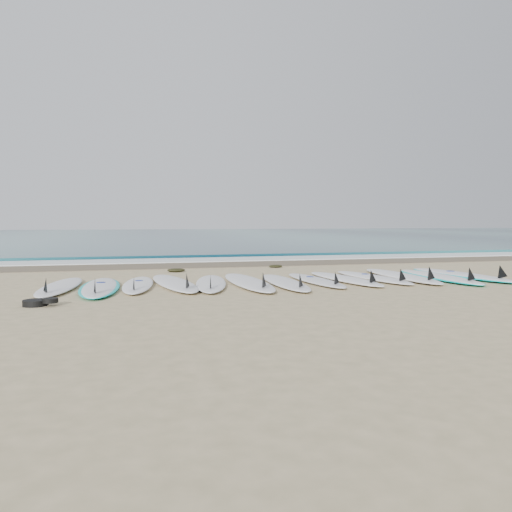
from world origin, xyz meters
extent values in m
plane|color=tan|center=(0.00, 0.00, 0.00)|extent=(120.00, 120.00, 0.00)
cube|color=#1C545E|center=(0.00, 32.50, 0.01)|extent=(120.00, 55.00, 0.03)
cube|color=brown|center=(0.00, 4.10, 0.01)|extent=(120.00, 1.80, 0.01)
cube|color=silver|center=(0.00, 5.50, 0.02)|extent=(120.00, 1.40, 0.04)
cube|color=#1C545E|center=(0.00, 7.00, 0.05)|extent=(120.00, 1.00, 0.10)
ellipsoid|color=white|center=(-3.78, 0.19, 0.04)|extent=(0.76, 2.57, 0.08)
cone|color=black|center=(-3.87, -0.74, 0.19)|extent=(0.24, 0.29, 0.27)
ellipsoid|color=white|center=(-3.15, -0.03, 0.04)|extent=(0.59, 2.60, 0.08)
ellipsoid|color=#04CACA|center=(-3.15, -0.03, 0.04)|extent=(0.68, 2.62, 0.06)
cone|color=black|center=(-3.17, -0.98, 0.20)|extent=(0.22, 0.28, 0.28)
cylinder|color=navy|center=(-3.14, 0.21, 0.09)|extent=(0.15, 0.15, 0.01)
ellipsoid|color=white|center=(-2.53, 0.15, 0.04)|extent=(0.70, 2.41, 0.08)
cone|color=black|center=(-2.61, -0.71, 0.18)|extent=(0.22, 0.27, 0.25)
cylinder|color=navy|center=(-2.51, 0.38, 0.08)|extent=(0.15, 0.15, 0.01)
ellipsoid|color=white|center=(-1.92, 0.18, 0.05)|extent=(0.88, 2.78, 0.09)
cone|color=black|center=(-1.81, -0.81, 0.21)|extent=(0.26, 0.32, 0.29)
ellipsoid|color=white|center=(-1.30, 0.02, 0.04)|extent=(0.93, 2.55, 0.08)
cone|color=black|center=(-1.45, -0.89, 0.19)|extent=(0.25, 0.30, 0.27)
ellipsoid|color=white|center=(-0.65, -0.03, 0.05)|extent=(0.61, 2.84, 0.09)
cone|color=black|center=(-0.64, -1.07, 0.21)|extent=(0.24, 0.30, 0.30)
ellipsoid|color=white|center=(-0.02, -0.20, 0.04)|extent=(0.62, 2.57, 0.08)
cone|color=black|center=(-0.05, -1.13, 0.19)|extent=(0.23, 0.28, 0.27)
ellipsoid|color=silver|center=(0.63, -0.02, 0.04)|extent=(0.59, 2.38, 0.08)
cone|color=black|center=(0.67, -0.88, 0.18)|extent=(0.21, 0.26, 0.25)
cylinder|color=navy|center=(0.62, 0.21, 0.08)|extent=(0.14, 0.14, 0.01)
ellipsoid|color=white|center=(1.24, 0.05, 0.04)|extent=(0.78, 2.57, 0.08)
cone|color=black|center=(1.33, -0.87, 0.19)|extent=(0.24, 0.29, 0.27)
ellipsoid|color=white|center=(1.86, 0.13, 0.04)|extent=(0.78, 2.51, 0.08)
cone|color=black|center=(1.96, -0.76, 0.19)|extent=(0.24, 0.28, 0.26)
cylinder|color=navy|center=(1.84, 0.37, 0.08)|extent=(0.16, 0.16, 0.01)
ellipsoid|color=white|center=(2.50, 0.18, 0.05)|extent=(0.66, 2.82, 0.09)
cone|color=black|center=(2.48, -0.85, 0.21)|extent=(0.25, 0.31, 0.30)
ellipsoid|color=white|center=(3.16, -0.09, 0.05)|extent=(0.64, 2.70, 0.09)
ellipsoid|color=#04CACA|center=(3.16, -0.09, 0.04)|extent=(0.74, 2.72, 0.06)
cone|color=black|center=(3.13, -1.07, 0.20)|extent=(0.24, 0.29, 0.29)
ellipsoid|color=white|center=(3.78, 0.08, 0.05)|extent=(0.86, 2.84, 0.09)
ellipsoid|color=#04CACA|center=(3.78, 0.08, 0.04)|extent=(0.96, 2.87, 0.06)
cone|color=black|center=(3.88, -0.94, 0.21)|extent=(0.27, 0.32, 0.30)
cylinder|color=navy|center=(3.75, 0.35, 0.09)|extent=(0.18, 0.18, 0.01)
ellipsoid|color=black|center=(-1.66, 2.53, 0.04)|extent=(0.40, 0.31, 0.08)
ellipsoid|color=black|center=(0.78, 2.99, 0.03)|extent=(0.34, 0.26, 0.07)
cylinder|color=black|center=(-3.89, -1.48, 0.04)|extent=(0.32, 0.32, 0.08)
cylinder|color=black|center=(-3.69, -1.58, 0.08)|extent=(0.20, 0.20, 0.06)
camera|label=1|loc=(-2.69, -8.56, 1.12)|focal=35.00mm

